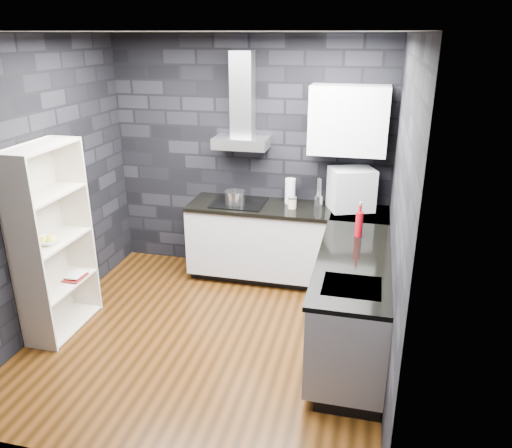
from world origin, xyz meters
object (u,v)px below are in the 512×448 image
at_px(bookshelf, 53,242).
at_px(storage_jar, 292,203).
at_px(glass_vase, 290,191).
at_px(fruit_bowl, 48,241).
at_px(pot, 235,198).
at_px(red_bottle, 359,224).
at_px(appliance_garage, 351,189).
at_px(utensil_crock, 318,201).

bearing_deg(bookshelf, storage_jar, 35.84).
xyz_separation_m(glass_vase, fruit_bowl, (-1.93, -1.67, -0.10)).
bearing_deg(pot, red_bottle, -24.38).
distance_m(pot, glass_vase, 0.62).
distance_m(pot, storage_jar, 0.64).
bearing_deg(fruit_bowl, appliance_garage, 31.99).
bearing_deg(appliance_garage, glass_vase, 154.22).
xyz_separation_m(appliance_garage, fruit_bowl, (-2.60, -1.62, -0.19)).
relative_size(pot, glass_vase, 0.77).
bearing_deg(glass_vase, bookshelf, -140.16).
xyz_separation_m(pot, red_bottle, (1.38, -0.63, 0.04)).
relative_size(pot, utensil_crock, 1.83).
relative_size(utensil_crock, appliance_garage, 0.26).
bearing_deg(storage_jar, pot, -178.40).
height_order(appliance_garage, red_bottle, appliance_garage).
distance_m(bookshelf, fruit_bowl, 0.07).
xyz_separation_m(storage_jar, utensil_crock, (0.27, 0.14, 0.00)).
bearing_deg(appliance_garage, red_bottle, -102.60).
bearing_deg(pot, storage_jar, 1.60).
distance_m(utensil_crock, red_bottle, 0.92).
distance_m(storage_jar, fruit_bowl, 2.48).
relative_size(red_bottle, bookshelf, 0.13).
distance_m(pot, utensil_crock, 0.93).
bearing_deg(utensil_crock, glass_vase, 174.35).
bearing_deg(utensil_crock, bookshelf, -144.99).
bearing_deg(red_bottle, fruit_bowl, -162.59).
height_order(appliance_garage, fruit_bowl, appliance_garage).
relative_size(glass_vase, red_bottle, 1.18).
bearing_deg(storage_jar, red_bottle, -41.04).
bearing_deg(bookshelf, glass_vase, 39.78).
bearing_deg(red_bottle, glass_vase, 134.12).
bearing_deg(red_bottle, utensil_crock, 120.92).
bearing_deg(bookshelf, utensil_crock, 34.95).
height_order(glass_vase, red_bottle, glass_vase).
bearing_deg(pot, bookshelf, -133.40).
relative_size(glass_vase, utensil_crock, 2.38).
relative_size(bookshelf, fruit_bowl, 8.05).
relative_size(pot, red_bottle, 0.91).
height_order(glass_vase, appliance_garage, appliance_garage).
bearing_deg(glass_vase, utensil_crock, -5.65).
xyz_separation_m(pot, utensil_crock, (0.91, 0.16, -0.02)).
distance_m(pot, red_bottle, 1.52).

